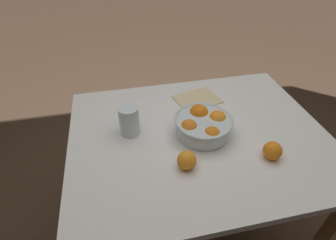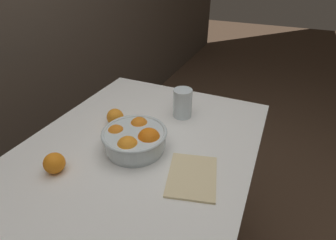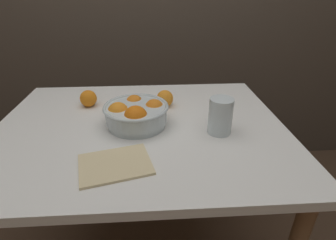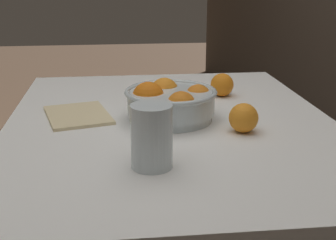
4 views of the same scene
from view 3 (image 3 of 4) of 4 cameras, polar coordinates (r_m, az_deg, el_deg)
dining_table at (r=1.01m, az=-5.78°, el=-6.04°), size 1.05×0.82×0.77m
fruit_bowl at (r=0.94m, az=-6.96°, el=1.49°), size 0.23×0.23×0.10m
juice_glass at (r=0.90m, az=11.31°, el=0.54°), size 0.08×0.08×0.13m
orange_loose_near_bowl at (r=1.09m, az=-0.68°, el=4.73°), size 0.07×0.07×0.07m
orange_loose_front at (r=1.14m, az=-16.94°, el=4.52°), size 0.07×0.07×0.07m
napkin at (r=0.77m, az=-11.43°, el=-9.42°), size 0.23×0.20×0.01m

